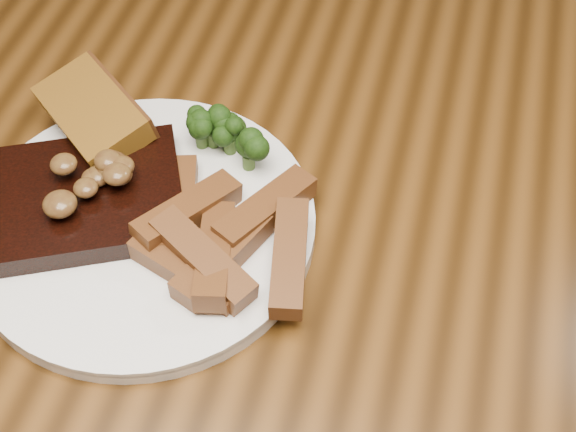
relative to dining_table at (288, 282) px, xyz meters
name	(u,v)px	position (x,y,z in m)	size (l,w,h in m)	color
dining_table	(288,282)	(0.00, 0.00, 0.00)	(1.60, 0.90, 0.75)	#533110
chair_far	(243,18)	(-0.23, 0.59, -0.18)	(0.48, 0.48, 0.87)	black
plate	(145,226)	(-0.11, -0.04, 0.10)	(0.28, 0.28, 0.01)	white
steak	(83,200)	(-0.16, -0.04, 0.12)	(0.16, 0.12, 0.02)	black
steak_bone	(55,255)	(-0.16, -0.10, 0.11)	(0.15, 0.01, 0.02)	beige
mushroom_pile	(80,182)	(-0.16, -0.04, 0.14)	(0.08, 0.08, 0.03)	brown
garlic_bread	(97,129)	(-0.18, 0.04, 0.12)	(0.11, 0.06, 0.02)	brown
potato_wedges	(227,242)	(-0.04, -0.05, 0.12)	(0.12, 0.12, 0.02)	brown
broccoli_cluster	(221,141)	(-0.07, 0.04, 0.12)	(0.06, 0.06, 0.04)	#1F3D0D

